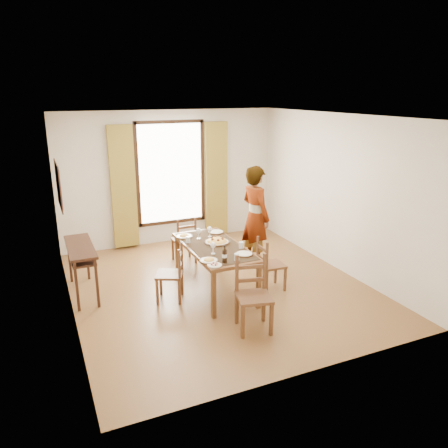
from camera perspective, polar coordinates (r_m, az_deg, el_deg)
name	(u,v)px	position (r m, az deg, el deg)	size (l,w,h in m)	color
ground	(218,286)	(7.18, -0.74, -8.11)	(5.00, 5.00, 0.00)	#5C2F1C
room_shell	(214,192)	(6.79, -1.25, 4.18)	(4.60, 5.10, 2.74)	beige
console_table	(81,253)	(7.02, -18.23, -3.58)	(0.38, 1.20, 0.80)	black
dining_table	(214,250)	(6.78, -1.26, -3.40)	(0.82, 1.75, 0.76)	brown
chair_west	(172,275)	(6.64, -6.87, -6.62)	(0.51, 0.51, 0.87)	brown
chair_north	(184,241)	(8.05, -5.19, -2.24)	(0.39, 0.39, 0.87)	brown
chair_south	(253,297)	(5.82, 3.84, -9.44)	(0.53, 0.53, 0.99)	brown
chair_east	(270,266)	(6.98, 6.00, -5.43)	(0.39, 0.39, 0.86)	brown
man	(255,217)	(7.75, 4.13, 0.94)	(0.54, 0.73, 1.82)	gray
plate_sw	(209,259)	(6.15, -1.97, -4.64)	(0.27, 0.27, 0.05)	silver
plate_se	(244,253)	(6.39, 2.65, -3.79)	(0.27, 0.27, 0.05)	silver
plate_nw	(184,235)	(7.18, -5.24, -1.48)	(0.27, 0.27, 0.05)	silver
plate_ne	(216,231)	(7.36, -1.08, -0.93)	(0.27, 0.27, 0.05)	silver
pasta_platter	(217,240)	(6.86, -0.91, -2.08)	(0.40, 0.40, 0.10)	#C76A19
caprese_plate	(214,264)	(5.99, -1.25, -5.29)	(0.20, 0.20, 0.04)	silver
wine_glass_a	(213,248)	(6.39, -1.44, -3.15)	(0.08, 0.08, 0.18)	white
wine_glass_b	(210,232)	(7.13, -1.88, -1.00)	(0.08, 0.08, 0.18)	white
wine_glass_c	(199,233)	(7.05, -3.33, -1.22)	(0.08, 0.08, 0.18)	white
tumbler_a	(241,245)	(6.63, 2.27, -2.78)	(0.07, 0.07, 0.10)	silver
tumbler_b	(188,240)	(6.90, -4.72, -2.04)	(0.07, 0.07, 0.10)	silver
tumbler_c	(237,257)	(6.17, 1.68, -4.32)	(0.07, 0.07, 0.10)	silver
wine_bottle	(225,254)	(6.07, 0.08, -3.95)	(0.07, 0.07, 0.25)	black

